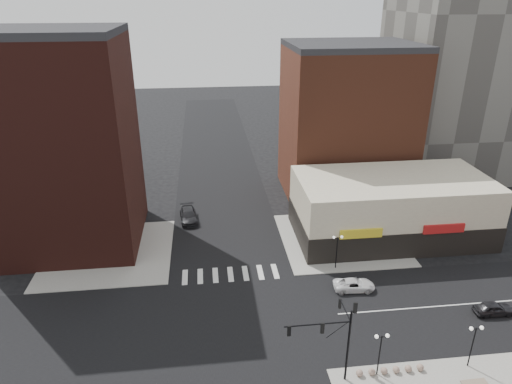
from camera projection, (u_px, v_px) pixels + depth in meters
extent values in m
plane|color=black|center=(237.00, 322.00, 44.01)|extent=(240.00, 240.00, 0.00)
cube|color=black|center=(237.00, 322.00, 44.01)|extent=(200.00, 14.00, 0.02)
cube|color=black|center=(237.00, 322.00, 44.00)|extent=(14.00, 200.00, 0.02)
cube|color=gray|center=(109.00, 253.00, 55.61)|extent=(15.00, 15.00, 0.12)
cube|color=gray|center=(340.00, 239.00, 58.73)|extent=(15.00, 15.00, 0.12)
cube|color=#3B1712|center=(62.00, 147.00, 53.76)|extent=(16.00, 15.00, 25.00)
cube|color=#3B1712|center=(8.00, 159.00, 69.07)|extent=(20.00, 18.00, 12.00)
cube|color=brown|center=(346.00, 124.00, 68.46)|extent=(18.00, 15.00, 22.00)
cube|color=beige|center=(391.00, 207.00, 58.30)|extent=(24.00, 12.00, 8.00)
cube|color=black|center=(389.00, 223.00, 59.22)|extent=(24.20, 12.20, 3.40)
cylinder|color=black|center=(348.00, 347.00, 36.03)|extent=(0.18, 0.18, 7.00)
cylinder|color=black|center=(318.00, 324.00, 34.74)|extent=(5.20, 0.11, 0.11)
cylinder|color=black|center=(337.00, 330.00, 35.20)|extent=(1.72, 0.06, 1.46)
cylinder|color=black|center=(345.00, 309.00, 36.39)|extent=(0.11, 3.00, 0.11)
cube|color=black|center=(289.00, 331.00, 34.67)|extent=(0.28, 0.18, 0.95)
sphere|color=red|center=(289.00, 328.00, 34.55)|extent=(0.16, 0.16, 0.16)
cube|color=black|center=(322.00, 328.00, 34.95)|extent=(0.28, 0.18, 0.95)
sphere|color=red|center=(323.00, 325.00, 34.83)|extent=(0.16, 0.16, 0.16)
cube|color=black|center=(340.00, 303.00, 37.73)|extent=(0.18, 0.28, 0.95)
sphere|color=red|center=(340.00, 300.00, 37.61)|extent=(0.16, 0.16, 0.16)
cube|color=black|center=(355.00, 308.00, 34.53)|extent=(0.28, 0.18, 0.95)
sphere|color=red|center=(356.00, 304.00, 34.41)|extent=(0.16, 0.16, 0.16)
cylinder|color=black|center=(379.00, 355.00, 37.07)|extent=(0.11, 0.11, 4.00)
cylinder|color=black|center=(382.00, 337.00, 36.30)|extent=(0.90, 0.06, 0.06)
sphere|color=white|center=(377.00, 337.00, 36.21)|extent=(0.32, 0.32, 0.32)
sphere|color=white|center=(387.00, 336.00, 36.31)|extent=(0.32, 0.32, 0.32)
cylinder|color=black|center=(472.00, 347.00, 37.93)|extent=(0.11, 0.11, 4.00)
cylinder|color=black|center=(476.00, 329.00, 37.16)|extent=(0.90, 0.06, 0.06)
sphere|color=white|center=(471.00, 329.00, 37.07)|extent=(0.32, 0.32, 0.32)
sphere|color=white|center=(482.00, 328.00, 37.17)|extent=(0.32, 0.32, 0.32)
cylinder|color=black|center=(337.00, 253.00, 51.72)|extent=(0.11, 0.11, 4.00)
cylinder|color=black|center=(338.00, 238.00, 50.96)|extent=(0.90, 0.06, 0.06)
sphere|color=white|center=(334.00, 237.00, 50.87)|extent=(0.32, 0.32, 0.32)
sphere|color=white|center=(342.00, 237.00, 50.97)|extent=(0.32, 0.32, 0.32)
sphere|color=#87675D|center=(360.00, 373.00, 37.59)|extent=(0.59, 0.59, 0.59)
sphere|color=#87675D|center=(372.00, 372.00, 37.70)|extent=(0.59, 0.59, 0.59)
sphere|color=#87675D|center=(384.00, 371.00, 37.82)|extent=(0.59, 0.59, 0.59)
sphere|color=#87675D|center=(396.00, 370.00, 37.93)|extent=(0.59, 0.59, 0.59)
sphere|color=#87675D|center=(408.00, 368.00, 38.04)|extent=(0.59, 0.59, 0.59)
sphere|color=#87675D|center=(420.00, 367.00, 38.16)|extent=(0.59, 0.59, 0.59)
imported|color=silver|center=(354.00, 285.00, 48.59)|extent=(4.50, 2.28, 1.22)
imported|color=black|center=(494.00, 308.00, 44.87)|extent=(3.92, 1.65, 1.32)
imported|color=black|center=(189.00, 215.00, 63.27)|extent=(2.75, 5.64, 1.58)
cube|color=#88735E|center=(474.00, 383.00, 36.51)|extent=(2.07, 0.66, 0.14)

